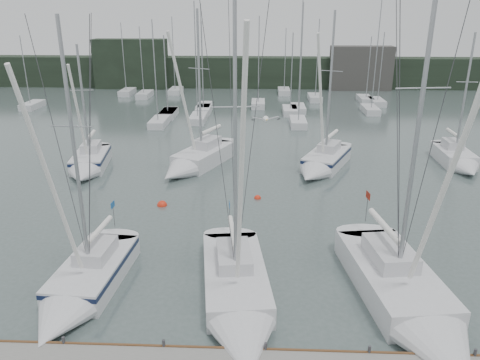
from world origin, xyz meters
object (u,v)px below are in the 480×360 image
sailboat_mid_d (321,164)px  buoy_b (258,198)px  sailboat_near_right (413,308)px  sailboat_mid_a (88,165)px  sailboat_near_left (80,289)px  sailboat_mid_e (459,161)px  buoy_a (162,205)px  sailboat_mid_b (194,162)px  sailboat_near_center (239,304)px

sailboat_mid_d → buoy_b: bearing=-105.7°
sailboat_near_right → sailboat_mid_d: (-1.63, 19.87, 0.00)m
sailboat_mid_a → sailboat_mid_d: bearing=-5.1°
sailboat_mid_d → sailboat_mid_a: bearing=-152.5°
sailboat_mid_a → buoy_b: 15.12m
sailboat_near_left → sailboat_mid_e: bearing=42.9°
sailboat_near_left → sailboat_mid_d: sailboat_mid_d is taller
sailboat_mid_a → sailboat_mid_d: 19.47m
buoy_a → sailboat_mid_a: bearing=138.1°
sailboat_near_left → buoy_b: 15.18m
sailboat_mid_e → sailboat_mid_b: bearing=-175.1°
sailboat_near_center → buoy_b: (0.72, 13.53, -0.52)m
sailboat_mid_e → buoy_a: bearing=-157.4°
sailboat_near_right → buoy_b: size_ratio=33.83×
buoy_a → sailboat_mid_e: bearing=21.3°
sailboat_mid_a → sailboat_mid_d: size_ratio=0.81×
sailboat_mid_e → buoy_a: (-23.75, -9.27, -0.58)m
sailboat_near_left → sailboat_mid_e: sailboat_near_left is taller
sailboat_near_right → buoy_b: bearing=109.0°
sailboat_near_right → sailboat_mid_b: 23.42m
buoy_b → sailboat_near_left: bearing=-122.6°
sailboat_near_left → buoy_b: bearing=61.3°
sailboat_near_right → sailboat_mid_b: bearing=114.0°
sailboat_mid_d → sailboat_mid_e: (11.87, 1.44, -0.05)m
sailboat_mid_b → sailboat_mid_e: 22.65m
sailboat_near_center → sailboat_mid_b: sailboat_near_center is taller
sailboat_mid_e → buoy_b: bearing=-154.5°
sailboat_near_center → buoy_a: (-5.89, 11.97, -0.52)m
sailboat_near_right → sailboat_mid_b: size_ratio=1.22×
sailboat_near_center → buoy_a: 13.35m
sailboat_mid_e → sailboat_near_left: bearing=-139.8°
sailboat_mid_d → buoy_b: (-5.27, -6.26, -0.63)m
sailboat_mid_a → sailboat_mid_e: 31.41m
sailboat_mid_d → buoy_a: (-11.88, -7.83, -0.63)m
sailboat_mid_e → buoy_b: sailboat_mid_e is taller
sailboat_mid_d → sailboat_near_left: bearing=-100.8°
sailboat_near_center → sailboat_mid_d: (5.99, 19.80, 0.11)m
sailboat_near_center → sailboat_mid_a: size_ratio=1.39×
buoy_b → buoy_a: bearing=-166.7°
sailboat_near_left → buoy_a: size_ratio=19.81×
sailboat_near_left → sailboat_mid_a: 18.96m
sailboat_mid_d → sailboat_near_center: bearing=-82.4°
sailboat_near_center → sailboat_mid_b: 20.37m
buoy_b → sailboat_near_center: bearing=-93.1°
sailboat_mid_a → sailboat_near_center: bearing=-62.5°
buoy_a → buoy_b: bearing=13.3°
sailboat_near_left → sailboat_near_right: (15.08, -0.84, 0.06)m
sailboat_near_left → sailboat_mid_b: (2.72, 19.05, 0.08)m
sailboat_mid_d → buoy_a: bearing=-122.2°
sailboat_near_left → sailboat_near_center: (7.46, -0.76, -0.05)m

